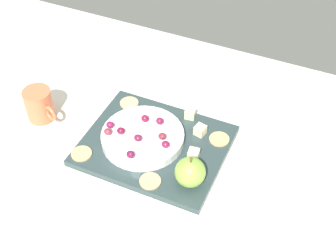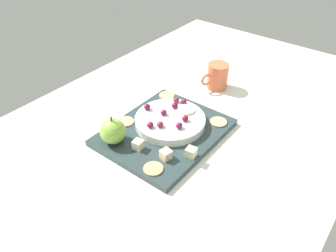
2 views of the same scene
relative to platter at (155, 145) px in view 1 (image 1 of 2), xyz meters
The scene contains 23 objects.
table 4.41cm from the platter, 157.93° to the left, with size 149.91×86.15×4.71cm, color silver.
platter is the anchor object (origin of this frame).
serving_dish 3.79cm from the platter, behind, with size 18.95×18.95×2.19cm, color white.
apple_whole 14.20cm from the platter, 31.85° to the right, with size 6.53×6.53×6.53cm, color #7FB23F.
apple_stem 15.75cm from the platter, 31.85° to the right, with size 0.50×0.50×1.20cm, color brown.
cheese_cube_0 11.06cm from the platter, 40.04° to the left, with size 2.35×2.35×2.35cm, color beige.
cheese_cube_1 9.95cm from the platter, ahead, with size 2.35×2.35×2.35cm, color beige.
cheese_cube_2 12.18cm from the platter, 70.20° to the left, with size 2.35×2.35×2.35cm, color beige.
cracker_0 15.02cm from the platter, 140.35° to the left, with size 4.63×4.63×0.40cm, color tan.
cracker_1 14.88cm from the platter, 28.22° to the left, with size 4.63×4.63×0.40cm, color tan.
cracker_2 16.67cm from the platter, 144.00° to the right, with size 4.63×4.63×0.40cm, color tan.
cracker_3 11.28cm from the platter, 69.65° to the right, with size 4.63×4.63×0.40cm, color tan.
grape_0 5.18cm from the platter, 134.04° to the right, with size 1.85×1.66×1.52cm, color maroon.
grape_1 4.22cm from the platter, ahead, with size 1.85×1.66×1.56cm, color maroon.
grape_2 5.76cm from the platter, 98.66° to the left, with size 1.85×1.66×1.67cm, color maroon.
grape_3 6.71cm from the platter, 138.77° to the left, with size 1.85×1.66×1.63cm, color maroon.
grape_4 5.50cm from the platter, 27.48° to the right, with size 1.85×1.66×1.53cm, color maroon.
grape_5 8.57cm from the platter, 163.26° to the right, with size 1.85×1.66×1.61cm, color maroon.
grape_6 11.21cm from the platter, 159.89° to the right, with size 1.85×1.66×1.54cm, color maroon.
grape_7 11.29cm from the platter, behind, with size 1.85×1.66×1.50cm, color maroon.
grape_8 8.86cm from the platter, 104.85° to the right, with size 1.85×1.66×1.71cm, color maroon.
apple_slice_0 8.95cm from the platter, 169.75° to the left, with size 4.71×4.71×0.60cm, color #F1E8B8.
cup 29.92cm from the platter, behind, with size 9.68×6.71×8.16cm.
Camera 1 is at (35.55, -66.75, 84.47)cm, focal length 50.14 mm.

